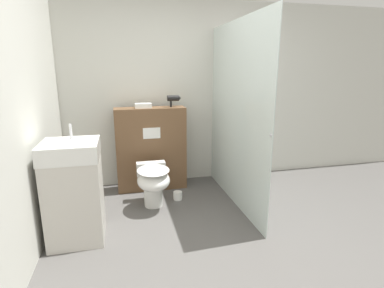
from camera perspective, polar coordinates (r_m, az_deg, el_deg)
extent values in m
plane|color=#565451|center=(2.91, 6.99, -19.23)|extent=(12.00, 12.00, 0.00)
cube|color=silver|center=(4.27, -1.47, 9.50)|extent=(8.00, 0.06, 2.50)
cube|color=silver|center=(2.42, -32.42, 3.69)|extent=(0.06, 8.00, 2.50)
cube|color=brown|center=(4.05, -7.78, -0.90)|extent=(0.92, 0.28, 1.11)
cube|color=white|center=(3.86, -7.68, 2.05)|extent=(0.22, 0.01, 0.14)
cube|color=silver|center=(3.53, 8.34, 5.31)|extent=(0.01, 1.79, 2.13)
sphere|color=#B2B2B7|center=(2.77, 14.91, 1.64)|extent=(0.04, 0.04, 0.04)
cylinder|color=white|center=(3.64, -7.39, -9.16)|extent=(0.22, 0.22, 0.33)
ellipsoid|color=white|center=(3.50, -7.33, -6.87)|extent=(0.38, 0.46, 0.23)
ellipsoid|color=white|center=(3.45, -7.40, -4.95)|extent=(0.37, 0.45, 0.02)
cube|color=white|center=(3.73, -7.82, -4.61)|extent=(0.35, 0.12, 0.16)
cube|color=beige|center=(3.07, -21.35, -9.80)|extent=(0.49, 0.49, 0.80)
cube|color=white|center=(2.92, -22.19, -1.12)|extent=(0.50, 0.50, 0.16)
cylinder|color=silver|center=(3.01, -22.10, 2.26)|extent=(0.02, 0.02, 0.14)
cylinder|color=black|center=(3.98, -3.63, 8.71)|extent=(0.15, 0.08, 0.08)
cone|color=black|center=(4.00, -2.32, 8.75)|extent=(0.03, 0.06, 0.06)
cylinder|color=black|center=(3.98, -4.05, 7.82)|extent=(0.03, 0.03, 0.11)
cube|color=white|center=(3.91, -9.28, 7.22)|extent=(0.21, 0.13, 0.06)
cylinder|color=white|center=(3.82, -2.73, -9.78)|extent=(0.11, 0.11, 0.10)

